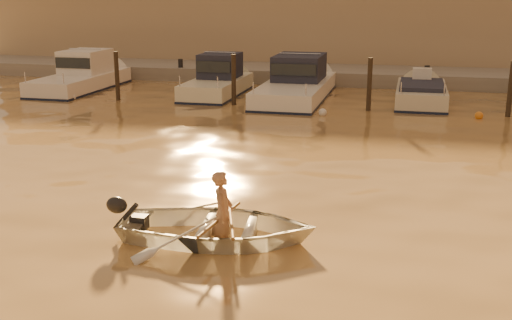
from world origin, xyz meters
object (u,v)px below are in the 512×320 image
(person, at_px, (223,214))
(moored_boat_2, at_px, (296,83))
(moored_boat_1, at_px, (217,81))
(moored_boat_0, at_px, (80,76))
(waterfront_building, at_px, (390,27))
(dinghy, at_px, (218,227))
(moored_boat_3, at_px, (421,97))

(person, relative_size, moored_boat_2, 0.20)
(moored_boat_1, bearing_deg, moored_boat_0, 180.00)
(person, height_order, moored_boat_1, moored_boat_1)
(moored_boat_1, distance_m, waterfront_building, 13.09)
(dinghy, distance_m, moored_boat_3, 16.42)
(moored_boat_3, bearing_deg, moored_boat_1, 180.00)
(person, xyz_separation_m, waterfront_building, (1.88, 26.98, 1.89))
(person, bearing_deg, waterfront_building, -9.85)
(dinghy, bearing_deg, moored_boat_3, -18.97)
(moored_boat_1, relative_size, moored_boat_2, 0.72)
(person, xyz_separation_m, moored_boat_3, (3.62, 15.98, -0.29))
(moored_boat_2, bearing_deg, dinghy, -84.98)
(person, relative_size, moored_boat_0, 0.23)
(person, xyz_separation_m, moored_boat_1, (-4.99, 15.98, 0.11))
(moored_boat_1, xyz_separation_m, moored_boat_2, (3.49, 0.00, 0.00))
(moored_boat_1, bearing_deg, waterfront_building, 58.01)
(person, bearing_deg, moored_boat_0, 29.92)
(person, bearing_deg, moored_boat_3, -18.64)
(moored_boat_2, bearing_deg, moored_boat_3, 0.00)
(moored_boat_1, bearing_deg, moored_boat_3, 0.00)
(person, distance_m, moored_boat_0, 19.70)
(moored_boat_3, bearing_deg, moored_boat_2, 180.00)
(dinghy, xyz_separation_m, person, (0.10, 0.01, 0.26))
(dinghy, height_order, moored_boat_2, moored_boat_2)
(person, xyz_separation_m, moored_boat_2, (-1.50, 15.98, 0.11))
(moored_boat_3, bearing_deg, person, -102.78)
(dinghy, bearing_deg, moored_boat_2, -0.85)
(moored_boat_0, distance_m, moored_boat_1, 6.53)
(dinghy, xyz_separation_m, moored_boat_1, (-4.89, 15.99, 0.37))
(moored_boat_2, bearing_deg, moored_boat_0, 180.00)
(moored_boat_0, xyz_separation_m, moored_boat_1, (6.53, 0.00, 0.00))
(moored_boat_0, height_order, moored_boat_1, same)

